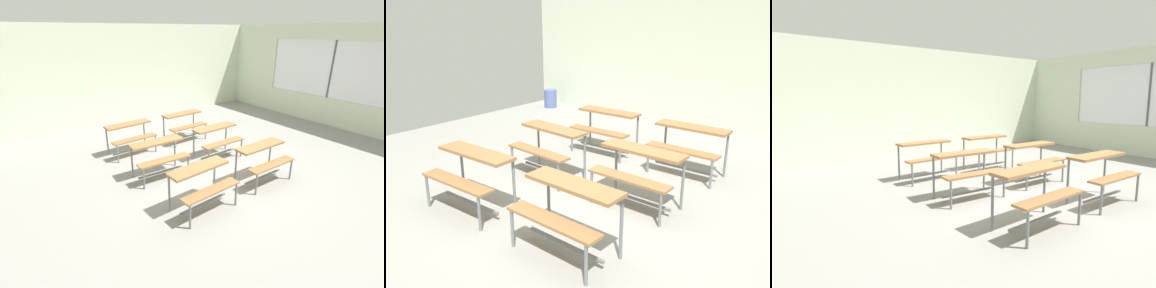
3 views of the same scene
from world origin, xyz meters
TOP-DOWN VIEW (x-y plane):
  - ground at (0.00, 0.00)m, footprint 10.00×9.00m
  - wall_back at (0.00, 4.50)m, footprint 10.00×0.12m
  - desk_bench_r0c0 at (-1.02, -0.90)m, footprint 1.13×0.64m
  - desk_bench_r0c1 at (0.53, -0.86)m, footprint 1.10×0.60m
  - desk_bench_r1c0 at (-1.04, 0.51)m, footprint 1.13×0.64m
  - desk_bench_r1c1 at (0.51, 0.52)m, footprint 1.10×0.59m
  - desk_bench_r2c0 at (-1.03, 1.92)m, footprint 1.12×0.64m
  - desk_bench_r2c1 at (0.53, 1.91)m, footprint 1.11×0.61m
  - trash_bin at (-4.24, 3.90)m, footprint 0.32×0.32m

SIDE VIEW (x-z plane):
  - ground at x=0.00m, z-range -0.05..0.00m
  - trash_bin at x=-4.24m, z-range 0.00..0.46m
  - desk_bench_r0c0 at x=-1.02m, z-range 0.19..0.93m
  - desk_bench_r0c1 at x=0.53m, z-range 0.19..0.93m
  - desk_bench_r1c0 at x=-1.04m, z-range 0.19..0.93m
  - desk_bench_r1c1 at x=0.51m, z-range 0.19..0.93m
  - desk_bench_r2c0 at x=-1.03m, z-range 0.19..0.93m
  - desk_bench_r2c1 at x=0.53m, z-range 0.19..0.93m
  - wall_back at x=0.00m, z-range 0.00..3.00m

